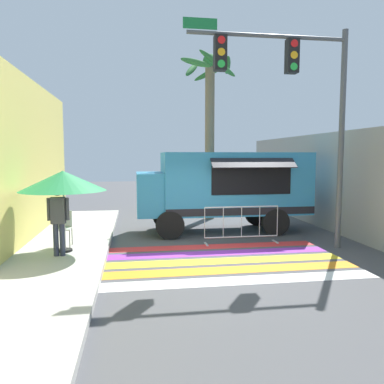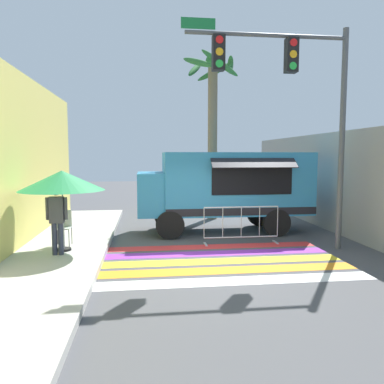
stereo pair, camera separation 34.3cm
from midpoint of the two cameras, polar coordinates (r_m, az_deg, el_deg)
ground_plane at (r=9.89m, az=4.48°, el=-10.07°), size 60.00×60.00×0.00m
sidewalk_left at (r=10.16m, az=-24.97°, el=-9.67°), size 4.40×16.00×0.17m
concrete_wall_right at (r=14.08m, az=21.48°, el=1.41°), size 0.20×16.00×3.48m
crosswalk_painted at (r=9.64m, az=4.80°, el=-10.47°), size 6.40×3.60×0.01m
food_truck at (r=13.04m, az=5.44°, el=1.00°), size 5.88×2.54×2.77m
traffic_signal_pole at (r=10.91m, az=16.01°, el=14.98°), size 4.60×0.29×6.21m
patio_umbrella at (r=10.22m, az=-18.30°, el=1.63°), size 2.19×2.19×2.11m
folding_chair at (r=11.00m, az=-18.17°, el=-4.69°), size 0.42×0.42×0.97m
vendor_person at (r=9.91m, az=-18.98°, el=-3.47°), size 0.53×0.23×1.73m
barricade_front at (r=11.46m, az=8.37°, el=-5.00°), size 2.30×0.44×1.14m
palm_tree at (r=15.79m, az=3.73°, el=12.17°), size 2.38×2.45×6.79m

